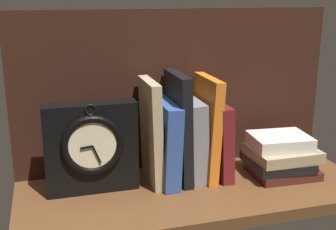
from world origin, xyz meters
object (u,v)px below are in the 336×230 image
Objects in this scene: book_gray_chess at (192,139)px; book_orange_pandolfini at (206,127)px; book_blue_modern at (165,142)px; book_tan_shortstories at (151,132)px; book_black_skeptic at (179,127)px; book_maroon_dawkins at (217,139)px; framed_clock at (91,147)px; book_stack_side at (281,156)px.

book_orange_pandolfini is (3.24, 0.00, 2.48)cm from book_gray_chess.
book_blue_modern is 6.42cm from book_gray_chess.
book_blue_modern is (3.11, 0.00, -2.47)cm from book_tan_shortstories.
book_black_skeptic reaches higher than book_orange_pandolfini.
book_tan_shortstories reaches higher than book_gray_chess.
book_gray_chess is 6.04cm from book_maroon_dawkins.
book_black_skeptic is at bearing -0.00° from book_tan_shortstories.
framed_clock reaches higher than book_stack_side.
framed_clock is 1.28× the size of book_stack_side.
book_maroon_dawkins is at bearing 0.00° from book_tan_shortstories.
book_orange_pandolfini is at bearing 0.00° from book_tan_shortstories.
book_stack_side is at bearing -17.53° from book_maroon_dawkins.
book_stack_side is at bearing -14.80° from book_orange_pandolfini.
book_tan_shortstories is at bearing 180.00° from book_black_skeptic.
book_tan_shortstories is 0.95× the size of book_black_skeptic.
book_black_skeptic is at bearing -180.00° from book_orange_pandolfini.
book_blue_modern is 1.18× the size of book_stack_side.
book_tan_shortstories is at bearing 171.43° from book_stack_side.
book_orange_pandolfini reaches higher than book_stack_side.
book_maroon_dawkins is (2.78, 0.00, -2.95)cm from book_orange_pandolfini.
book_blue_modern is at bearing 170.44° from book_stack_side.
book_orange_pandolfini is at bearing 180.00° from book_maroon_dawkins.
book_maroon_dawkins is at bearing 0.00° from book_orange_pandolfini.
book_blue_modern is 0.75× the size of book_black_skeptic.
book_gray_chess is at bearing 0.00° from book_tan_shortstories.
book_blue_modern is 27.39cm from book_stack_side.
book_gray_chess is (3.25, 0.00, -3.07)cm from book_black_skeptic.
book_maroon_dawkins is (6.02, 0.00, -0.47)cm from book_gray_chess.
book_gray_chess is (9.53, 0.00, -2.48)cm from book_tan_shortstories.
book_orange_pandolfini is 1.17× the size of framed_clock.
book_blue_modern is 9.97cm from book_orange_pandolfini.
book_black_skeptic is 1.34× the size of book_gray_chess.
book_maroon_dawkins is at bearing 0.00° from book_gray_chess.
book_black_skeptic is at bearing 3.96° from framed_clock.
book_gray_chess is 21.20cm from book_stack_side.
book_black_skeptic reaches higher than framed_clock.
book_black_skeptic is (3.17, -0.00, 3.06)cm from book_blue_modern.
framed_clock is at bearing -177.31° from book_maroon_dawkins.
framed_clock is (-13.23, -1.35, -1.67)cm from book_tan_shortstories.
book_gray_chess is at bearing 3.40° from framed_clock.
framed_clock reaches higher than book_maroon_dawkins.
framed_clock is (-19.51, -1.35, -2.26)cm from book_black_skeptic.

